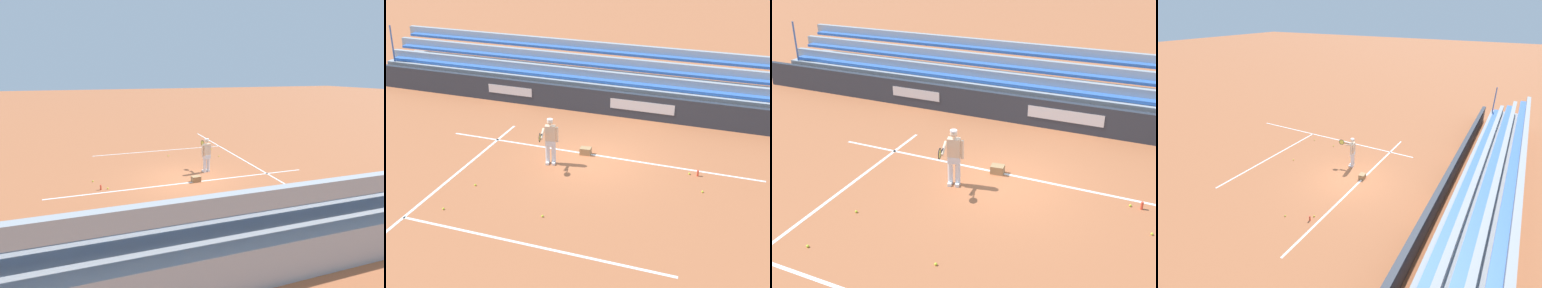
# 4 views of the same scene
# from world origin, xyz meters

# --- Properties ---
(ground_plane) EXTENTS (160.00, 160.00, 0.00)m
(ground_plane) POSITION_xyz_m (0.00, 0.00, 0.00)
(ground_plane) COLOR #B7663D
(court_baseline_white) EXTENTS (12.00, 0.10, 0.01)m
(court_baseline_white) POSITION_xyz_m (0.00, -0.50, 0.00)
(court_baseline_white) COLOR white
(court_baseline_white) RESTS_ON ground
(court_sideline_white) EXTENTS (0.10, 12.00, 0.01)m
(court_sideline_white) POSITION_xyz_m (4.11, 4.00, 0.00)
(court_sideline_white) COLOR white
(court_sideline_white) RESTS_ON ground
(court_service_line_white) EXTENTS (8.22, 0.10, 0.01)m
(court_service_line_white) POSITION_xyz_m (0.00, 5.50, 0.00)
(court_service_line_white) COLOR white
(court_service_line_white) RESTS_ON ground
(back_wall_sponsor_board) EXTENTS (26.99, 0.25, 1.10)m
(back_wall_sponsor_board) POSITION_xyz_m (0.01, -4.61, 0.55)
(back_wall_sponsor_board) COLOR #2D333D
(back_wall_sponsor_board) RESTS_ON ground
(bleacher_stand) EXTENTS (25.64, 2.40, 2.95)m
(bleacher_stand) POSITION_xyz_m (0.00, -6.44, 0.73)
(bleacher_stand) COLOR #9EA3A8
(bleacher_stand) RESTS_ON ground
(tennis_player) EXTENTS (0.59, 1.06, 1.71)m
(tennis_player) POSITION_xyz_m (1.35, 0.69, 0.89)
(tennis_player) COLOR silver
(tennis_player) RESTS_ON ground
(ball_box_cardboard) EXTENTS (0.43, 0.34, 0.26)m
(ball_box_cardboard) POSITION_xyz_m (0.41, -0.46, 0.13)
(ball_box_cardboard) COLOR #A87F51
(ball_box_cardboard) RESTS_ON ground
(tennis_ball_by_box) EXTENTS (0.07, 0.07, 0.07)m
(tennis_ball_by_box) POSITION_xyz_m (0.21, 4.07, 0.03)
(tennis_ball_by_box) COLOR #CCE533
(tennis_ball_by_box) RESTS_ON ground
(tennis_ball_toward_net) EXTENTS (0.07, 0.07, 0.07)m
(tennis_ball_toward_net) POSITION_xyz_m (3.23, 4.72, 0.03)
(tennis_ball_toward_net) COLOR #CCE533
(tennis_ball_toward_net) RESTS_ON ground
(tennis_ball_far_left) EXTENTS (0.07, 0.07, 0.07)m
(tennis_ball_far_left) POSITION_xyz_m (3.06, 3.07, 0.03)
(tennis_ball_far_left) COLOR #CCE533
(tennis_ball_far_left) RESTS_ON ground
(tennis_ball_on_baseline) EXTENTS (0.07, 0.07, 0.07)m
(tennis_ball_on_baseline) POSITION_xyz_m (-4.09, 0.96, 0.03)
(tennis_ball_on_baseline) COLOR #CCE533
(tennis_ball_on_baseline) RESTS_ON ground
(tennis_ball_midcourt) EXTENTS (0.07, 0.07, 0.07)m
(tennis_ball_midcourt) POSITION_xyz_m (-3.48, -0.15, 0.03)
(tennis_ball_midcourt) COLOR #CCE533
(tennis_ball_midcourt) RESTS_ON ground
(water_bottle) EXTENTS (0.07, 0.07, 0.22)m
(water_bottle) POSITION_xyz_m (-3.77, -0.13, 0.11)
(water_bottle) COLOR #EA4C33
(water_bottle) RESTS_ON ground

